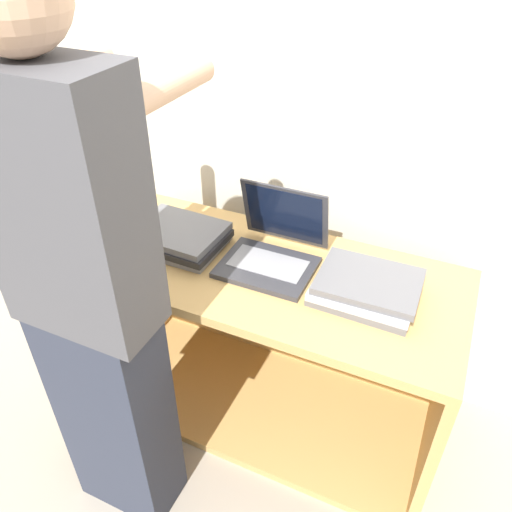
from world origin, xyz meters
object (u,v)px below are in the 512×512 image
laptop_stack_left (179,237)px  person (90,303)px  laptop_stack_right (366,288)px  laptop_open (273,249)px

laptop_stack_left → person: 0.56m
laptop_stack_right → person: size_ratio=0.19×
laptop_open → laptop_stack_left: bearing=-171.7°
person → laptop_stack_left: bearing=96.7°
laptop_stack_left → laptop_open: bearing=8.3°
laptop_open → laptop_stack_right: (0.36, -0.06, -0.01)m
laptop_stack_left → laptop_stack_right: 0.72m
laptop_open → person: 0.68m
laptop_open → person: bearing=-116.5°
laptop_open → laptop_stack_left: size_ratio=0.95×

